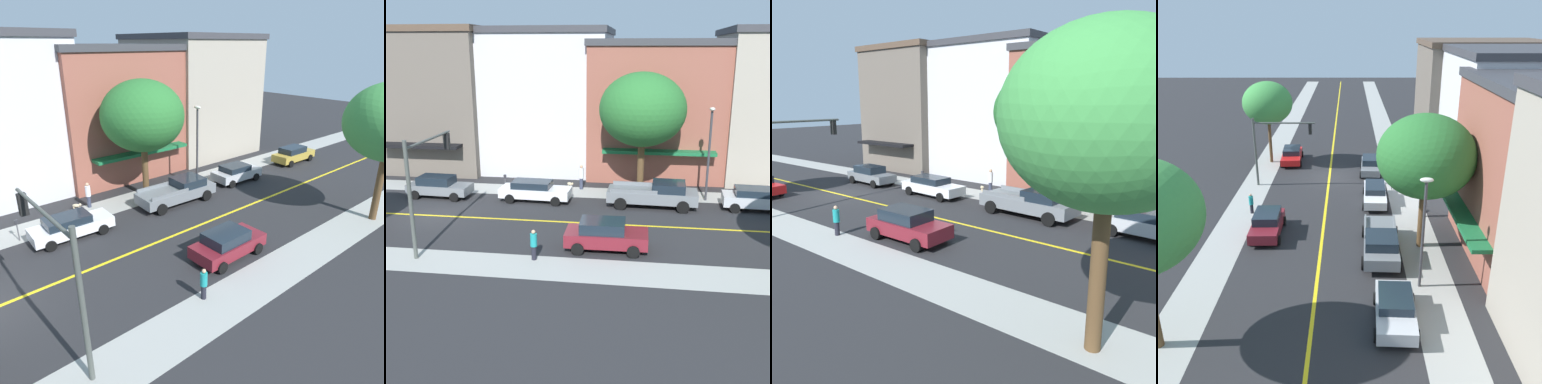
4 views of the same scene
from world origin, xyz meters
TOP-DOWN VIEW (x-y plane):
  - ground_plane at (0.00, 0.00)m, footprint 140.00×140.00m
  - sidewalk_left at (-6.36, 0.00)m, footprint 2.59×126.00m
  - road_centerline_stripe at (0.00, 0.00)m, footprint 0.20×126.00m
  - corner_shop_building at (-14.31, -4.55)m, footprint 12.45×8.80m
  - pale_office_building at (-14.32, 4.52)m, footprint 9.53×10.71m
  - brick_apartment_block at (-14.31, 13.95)m, footprint 11.62×11.28m
  - street_tree_right_corner at (-6.40, 12.67)m, footprint 5.95×5.95m
  - fire_hydrant at (-5.60, -2.59)m, footprint 0.44×0.24m
  - parking_meter at (-5.47, 3.04)m, footprint 0.12×0.18m
  - traffic_light_mast at (4.52, 1.85)m, footprint 5.25×0.32m
  - street_lamp at (-5.67, 17.20)m, footprint 0.70×0.36m
  - grey_sedan_left_curb at (-3.86, -1.30)m, footprint 2.13×4.46m
  - maroon_sedan_right_curb at (3.72, 11.08)m, footprint 2.13×4.27m
  - white_sedan_left_curb at (-3.88, 5.58)m, footprint 2.12×4.87m
  - silver_sedan_left_curb at (-4.02, 20.11)m, footprint 2.25×4.26m
  - grey_pickup_truck at (-3.77, 13.71)m, footprint 2.54×5.91m
  - pedestrian_teal_shirt at (5.52, 7.70)m, footprint 0.33×0.33m
  - pedestrian_white_shirt at (-7.19, 8.35)m, footprint 0.36×0.36m
  - small_dog at (-7.34, 7.49)m, footprint 0.53×0.57m

SIDE VIEW (x-z plane):
  - ground_plane at x=0.00m, z-range 0.00..0.00m
  - road_centerline_stripe at x=0.00m, z-range 0.00..0.00m
  - sidewalk_left at x=-6.36m, z-range 0.00..0.01m
  - small_dog at x=-7.34m, z-range 0.08..0.55m
  - fire_hydrant at x=-5.60m, z-range -0.01..0.74m
  - white_sedan_left_curb at x=-3.88m, z-range 0.05..1.46m
  - silver_sedan_left_curb at x=-4.02m, z-range 0.05..1.49m
  - grey_sedan_left_curb at x=-3.86m, z-range 0.03..1.53m
  - maroon_sedan_right_curb at x=3.72m, z-range 0.03..1.60m
  - pedestrian_teal_shirt at x=5.52m, z-range 0.04..1.61m
  - grey_pickup_truck at x=-3.77m, z-range 0.02..1.73m
  - parking_meter at x=-5.47m, z-range 0.22..1.57m
  - pedestrian_white_shirt at x=-7.19m, z-range 0.06..1.89m
  - street_lamp at x=-5.67m, z-range 0.76..7.13m
  - traffic_light_mast at x=4.52m, z-range 1.06..7.00m
  - brick_apartment_block at x=-14.31m, z-range 0.01..10.75m
  - pale_office_building at x=-14.32m, z-range 0.01..11.71m
  - corner_shop_building at x=-14.31m, z-range 0.01..11.79m
  - street_tree_right_corner at x=-6.40m, z-range 1.74..10.32m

